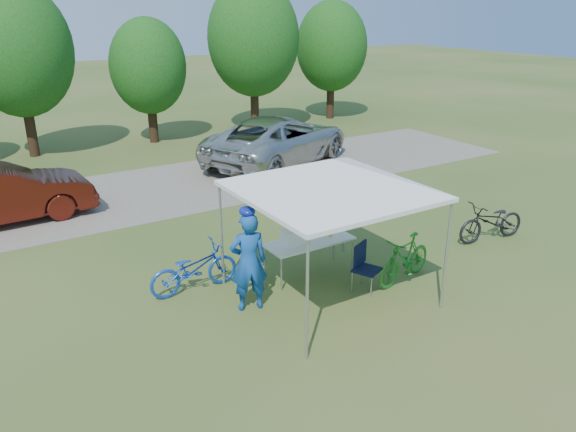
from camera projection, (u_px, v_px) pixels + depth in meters
name	position (u px, v px, depth m)	size (l,w,h in m)	color
ground	(328.00, 295.00, 10.87)	(100.00, 100.00, 0.00)	#2D5119
gravel_strip	(175.00, 187.00, 17.20)	(24.00, 5.00, 0.02)	gray
canopy	(331.00, 163.00, 9.92)	(4.53, 4.53, 3.00)	#A5A5AA
treeline	(100.00, 54.00, 20.59)	(24.89, 4.28, 6.30)	#382314
folding_table	(309.00, 242.00, 11.48)	(1.84, 0.77, 0.76)	white
folding_chair	(364.00, 263.00, 10.97)	(0.62, 0.65, 0.92)	black
cooler	(293.00, 237.00, 11.21)	(0.45, 0.30, 0.32)	white
ice_cream_cup	(330.00, 235.00, 11.65)	(0.07, 0.07, 0.05)	yellow
cyclist	(249.00, 262.00, 10.10)	(0.69, 0.45, 1.88)	#13479B
bike_blue	(194.00, 269.00, 10.90)	(0.63, 1.80, 0.95)	blue
bike_green	(405.00, 259.00, 11.29)	(0.46, 1.62, 0.97)	#1B7B1F
bike_dark	(492.00, 222.00, 13.21)	(0.63, 1.82, 0.96)	black
minivan	(278.00, 140.00, 19.40)	(2.76, 6.00, 1.67)	#BBBCB7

